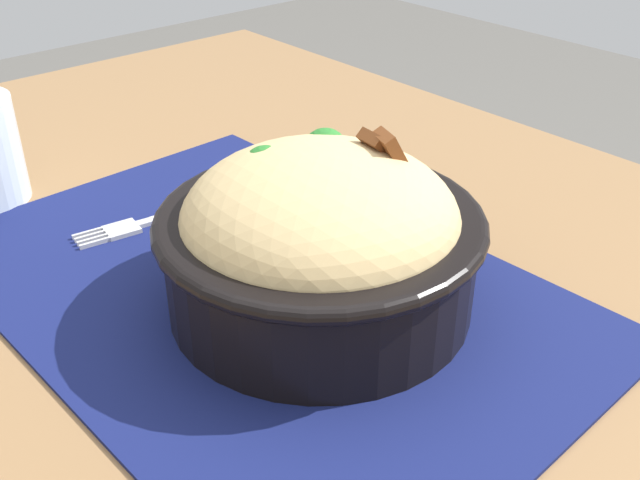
% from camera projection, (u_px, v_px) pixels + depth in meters
% --- Properties ---
extents(table, '(1.05, 0.84, 0.71)m').
position_uv_depth(table, '(211.00, 352.00, 0.58)').
color(table, olive).
rests_on(table, ground_plane).
extents(placemat, '(0.47, 0.33, 0.00)m').
position_uv_depth(placemat, '(258.00, 287.00, 0.53)').
color(placemat, '#11194C').
rests_on(placemat, table).
extents(bowl, '(0.25, 0.25, 0.12)m').
position_uv_depth(bowl, '(320.00, 237.00, 0.49)').
color(bowl, black).
rests_on(bowl, placemat).
extents(fork, '(0.03, 0.14, 0.00)m').
position_uv_depth(fork, '(150.00, 221.00, 0.61)').
color(fork, '#B5B5B5').
rests_on(fork, placemat).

